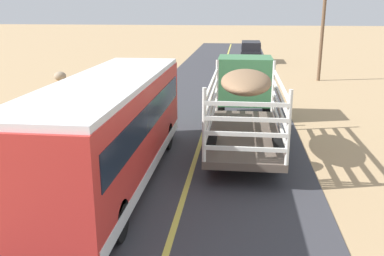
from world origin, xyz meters
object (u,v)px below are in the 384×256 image
(livestock_truck, at_px, (245,89))
(bus, at_px, (111,128))
(power_pole_mid, at_px, (324,15))
(car_far, at_px, (251,51))
(boulder_mid_field, at_px, (60,76))

(livestock_truck, distance_m, bus, 7.45)
(power_pole_mid, bearing_deg, car_far, 114.95)
(livestock_truck, relative_size, boulder_mid_field, 11.10)
(livestock_truck, bearing_deg, car_far, 88.29)
(car_far, bearing_deg, power_pole_mid, -65.05)
(bus, height_order, boulder_mid_field, bus)
(livestock_truck, height_order, car_far, livestock_truck)
(bus, distance_m, car_far, 30.20)
(car_far, relative_size, boulder_mid_field, 5.29)
(bus, bearing_deg, boulder_mid_field, 118.00)
(bus, relative_size, car_far, 2.16)
(power_pole_mid, bearing_deg, bus, -115.68)
(bus, height_order, car_far, bus)
(livestock_truck, relative_size, bus, 0.97)
(livestock_truck, xyz_separation_m, boulder_mid_field, (-13.23, 11.08, -1.46))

